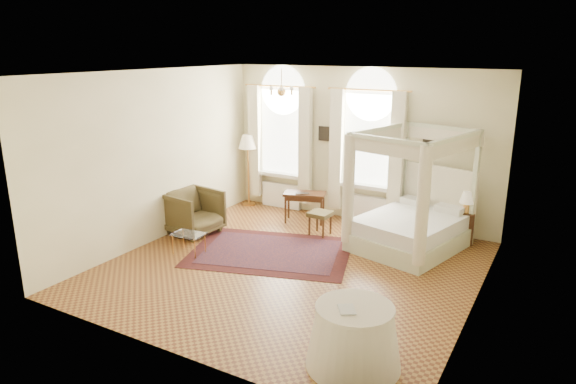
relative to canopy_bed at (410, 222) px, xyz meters
name	(u,v)px	position (x,y,z in m)	size (l,w,h in m)	color
ground	(292,267)	(-1.49, -1.88, -0.51)	(6.00, 6.00, 0.00)	brown
room_walls	(292,156)	(-1.49, -1.88, 1.47)	(6.00, 6.00, 6.00)	#F9ECBD
window_left	(281,146)	(-3.39, 0.99, 0.98)	(1.62, 0.27, 3.29)	white
window_right	(367,155)	(-1.29, 0.99, 0.98)	(1.62, 0.27, 3.29)	white
chandelier	(281,91)	(-2.39, -0.68, 2.40)	(0.51, 0.45, 0.50)	gold
wall_pictures	(364,135)	(-1.40, 1.09, 1.38)	(2.54, 0.03, 0.39)	black
canopy_bed	(410,222)	(0.00, 0.00, 0.00)	(2.14, 2.41, 2.24)	beige
nightstand	(462,226)	(0.80, 0.82, -0.19)	(0.44, 0.40, 0.63)	#3C2210
nightstand_lamp	(468,199)	(0.87, 0.75, 0.40)	(0.29, 0.29, 0.43)	gold
writing_desk	(305,197)	(-2.42, 0.35, 0.06)	(0.98, 0.72, 0.66)	#3C2210
laptop	(302,193)	(-2.44, 0.28, 0.17)	(0.30, 0.19, 0.02)	black
stool	(320,216)	(-1.78, -0.19, -0.11)	(0.44, 0.44, 0.48)	#43381C
armchair	(194,212)	(-4.07, -1.37, -0.06)	(0.96, 0.98, 0.90)	#43371C
coffee_table	(189,236)	(-3.45, -2.28, -0.16)	(0.59, 0.43, 0.39)	white
floor_lamp	(248,145)	(-4.19, 0.82, 0.95)	(0.44, 0.44, 1.71)	gold
oriental_rug	(270,252)	(-2.17, -1.49, -0.50)	(3.39, 2.85, 0.01)	#441410
side_table	(354,337)	(0.53, -4.01, -0.13)	(1.14, 1.14, 0.78)	silver
book	(339,310)	(0.41, -4.20, 0.28)	(0.18, 0.25, 0.02)	black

